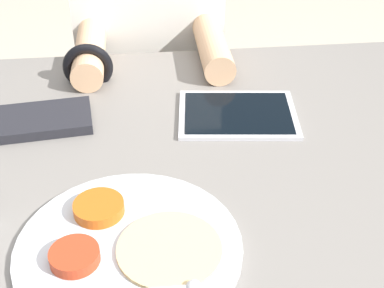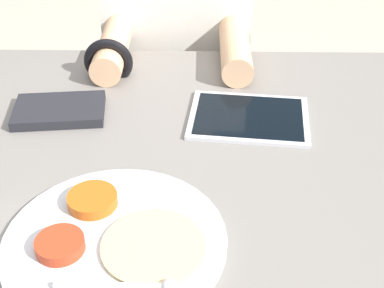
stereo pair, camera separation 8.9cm
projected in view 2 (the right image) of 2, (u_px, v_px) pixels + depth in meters
thali_tray at (114, 239)px, 0.78m from camera, size 0.33×0.33×0.03m
red_notebook at (60, 111)px, 1.07m from camera, size 0.19×0.13×0.02m
tablet_device at (249, 118)px, 1.06m from camera, size 0.25×0.20×0.01m
person_diner at (178, 74)px, 1.53m from camera, size 0.39×0.46×1.24m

